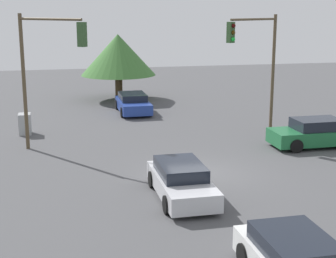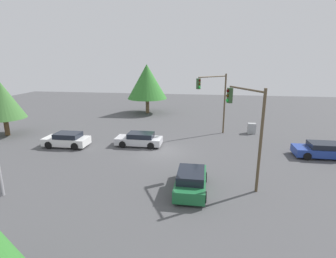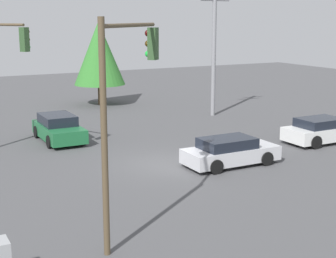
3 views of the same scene
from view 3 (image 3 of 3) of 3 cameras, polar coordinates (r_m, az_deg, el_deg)
name	(u,v)px [view 3 (image 3 of 3)]	position (r m, az deg, el deg)	size (l,w,h in m)	color
ground_plane	(168,164)	(23.44, 0.05, -3.90)	(80.00, 80.00, 0.00)	#4C4C4F
sedan_green	(59,128)	(28.27, -12.04, 0.06)	(1.98, 4.23, 1.42)	#1E6638
sedan_silver	(230,152)	(23.29, 6.88, -2.51)	(4.37, 1.90, 1.27)	silver
sedan_white	(321,130)	(28.46, 16.65, -0.16)	(4.16, 1.99, 1.34)	silver
traffic_signal_cross	(126,89)	(15.08, -4.72, 4.47)	(3.13, 3.01, 6.56)	brown
utility_pole_tall	(214,43)	(34.56, 5.12, 9.52)	(2.20, 0.28, 9.22)	gray
tree_behind	(99,53)	(39.17, -7.65, 8.32)	(3.82, 3.82, 6.25)	#4C3823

